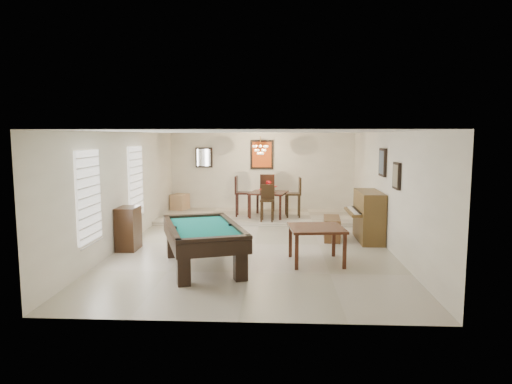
# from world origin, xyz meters

# --- Properties ---
(ground_plane) EXTENTS (6.00, 9.00, 0.02)m
(ground_plane) POSITION_xyz_m (0.00, 0.00, -0.01)
(ground_plane) COLOR beige
(wall_back) EXTENTS (6.00, 0.04, 2.60)m
(wall_back) POSITION_xyz_m (0.00, 4.50, 1.30)
(wall_back) COLOR silver
(wall_back) RESTS_ON ground_plane
(wall_front) EXTENTS (6.00, 0.04, 2.60)m
(wall_front) POSITION_xyz_m (0.00, -4.50, 1.30)
(wall_front) COLOR silver
(wall_front) RESTS_ON ground_plane
(wall_left) EXTENTS (0.04, 9.00, 2.60)m
(wall_left) POSITION_xyz_m (-3.00, 0.00, 1.30)
(wall_left) COLOR silver
(wall_left) RESTS_ON ground_plane
(wall_right) EXTENTS (0.04, 9.00, 2.60)m
(wall_right) POSITION_xyz_m (3.00, 0.00, 1.30)
(wall_right) COLOR silver
(wall_right) RESTS_ON ground_plane
(ceiling) EXTENTS (6.00, 9.00, 0.04)m
(ceiling) POSITION_xyz_m (0.00, 0.00, 2.60)
(ceiling) COLOR white
(ceiling) RESTS_ON wall_back
(dining_step) EXTENTS (6.00, 2.50, 0.12)m
(dining_step) POSITION_xyz_m (0.00, 3.25, 0.06)
(dining_step) COLOR beige
(dining_step) RESTS_ON ground_plane
(window_left_front) EXTENTS (0.06, 1.00, 1.70)m
(window_left_front) POSITION_xyz_m (-2.97, -2.20, 1.40)
(window_left_front) COLOR white
(window_left_front) RESTS_ON wall_left
(window_left_rear) EXTENTS (0.06, 1.00, 1.70)m
(window_left_rear) POSITION_xyz_m (-2.97, 0.60, 1.40)
(window_left_rear) COLOR white
(window_left_rear) RESTS_ON wall_left
(pool_table) EXTENTS (1.99, 2.67, 0.79)m
(pool_table) POSITION_xyz_m (-0.88, -1.96, 0.40)
(pool_table) COLOR black
(pool_table) RESTS_ON ground_plane
(square_table) EXTENTS (1.15, 1.15, 0.72)m
(square_table) POSITION_xyz_m (1.30, -1.51, 0.36)
(square_table) COLOR #36190D
(square_table) RESTS_ON ground_plane
(upright_piano) EXTENTS (0.80, 1.43, 1.19)m
(upright_piano) POSITION_xyz_m (2.58, 0.50, 0.60)
(upright_piano) COLOR brown
(upright_piano) RESTS_ON ground_plane
(piano_bench) EXTENTS (0.45, 1.00, 0.54)m
(piano_bench) POSITION_xyz_m (1.85, 0.58, 0.27)
(piano_bench) COLOR brown
(piano_bench) RESTS_ON ground_plane
(apothecary_chest) EXTENTS (0.42, 0.64, 0.95)m
(apothecary_chest) POSITION_xyz_m (-2.77, -0.65, 0.48)
(apothecary_chest) COLOR black
(apothecary_chest) RESTS_ON ground_plane
(dining_table) EXTENTS (1.23, 1.23, 0.86)m
(dining_table) POSITION_xyz_m (0.25, 2.99, 0.55)
(dining_table) COLOR black
(dining_table) RESTS_ON dining_step
(flower_vase) EXTENTS (0.15, 0.15, 0.21)m
(flower_vase) POSITION_xyz_m (0.25, 2.99, 1.09)
(flower_vase) COLOR red
(flower_vase) RESTS_ON dining_table
(dining_chair_south) EXTENTS (0.40, 0.40, 1.02)m
(dining_chair_south) POSITION_xyz_m (0.23, 2.24, 0.63)
(dining_chair_south) COLOR black
(dining_chair_south) RESTS_ON dining_step
(dining_chair_north) EXTENTS (0.47, 0.47, 1.21)m
(dining_chair_north) POSITION_xyz_m (0.21, 3.79, 0.72)
(dining_chair_north) COLOR black
(dining_chair_north) RESTS_ON dining_step
(dining_chair_west) EXTENTS (0.45, 0.45, 1.20)m
(dining_chair_west) POSITION_xyz_m (-0.51, 3.01, 0.72)
(dining_chair_west) COLOR black
(dining_chair_west) RESTS_ON dining_step
(dining_chair_east) EXTENTS (0.45, 0.45, 1.18)m
(dining_chair_east) POSITION_xyz_m (0.98, 2.97, 0.71)
(dining_chair_east) COLOR black
(dining_chair_east) RESTS_ON dining_step
(corner_bench) EXTENTS (0.59, 0.66, 0.50)m
(corner_bench) POSITION_xyz_m (-2.67, 4.17, 0.37)
(corner_bench) COLOR tan
(corner_bench) RESTS_ON dining_step
(chandelier) EXTENTS (0.44, 0.44, 0.60)m
(chandelier) POSITION_xyz_m (0.00, 3.20, 2.20)
(chandelier) COLOR #FFE5B2
(chandelier) RESTS_ON ceiling
(back_painting) EXTENTS (0.75, 0.06, 0.95)m
(back_painting) POSITION_xyz_m (0.00, 4.46, 1.90)
(back_painting) COLOR #D84C14
(back_painting) RESTS_ON wall_back
(back_mirror) EXTENTS (0.55, 0.06, 0.65)m
(back_mirror) POSITION_xyz_m (-1.90, 4.46, 1.80)
(back_mirror) COLOR white
(back_mirror) RESTS_ON wall_back
(right_picture_upper) EXTENTS (0.06, 0.55, 0.65)m
(right_picture_upper) POSITION_xyz_m (2.96, 0.30, 1.90)
(right_picture_upper) COLOR slate
(right_picture_upper) RESTS_ON wall_right
(right_picture_lower) EXTENTS (0.06, 0.45, 0.55)m
(right_picture_lower) POSITION_xyz_m (2.96, -1.00, 1.70)
(right_picture_lower) COLOR gray
(right_picture_lower) RESTS_ON wall_right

